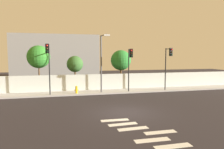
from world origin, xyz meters
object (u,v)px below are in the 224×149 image
object	(u,v)px
roadside_tree_midleft	(75,64)
roadside_tree_midright	(121,60)
fire_hydrant	(76,89)
traffic_light_center	(130,61)
traffic_light_left	(48,58)
street_lamp_curbside	(102,58)
traffic_light_right	(168,60)
roadside_tree_leftmost	(39,57)

from	to	relation	value
roadside_tree_midleft	roadside_tree_midright	distance (m)	5.74
fire_hydrant	traffic_light_center	bearing A→B (deg)	-7.16
roadside_tree_midleft	traffic_light_left	bearing A→B (deg)	-125.51
fire_hydrant	roadside_tree_midright	distance (m)	7.27
roadside_tree_midleft	street_lamp_curbside	bearing A→B (deg)	-52.95
traffic_light_center	fire_hydrant	world-z (taller)	traffic_light_center
roadside_tree_midleft	traffic_light_center	bearing A→B (deg)	-35.56
traffic_light_left	fire_hydrant	bearing A→B (deg)	12.07
traffic_light_right	roadside_tree_midleft	bearing A→B (deg)	159.39
street_lamp_curbside	traffic_light_center	bearing A→B (deg)	-9.40
traffic_light_right	fire_hydrant	bearing A→B (deg)	176.96
street_lamp_curbside	traffic_light_right	bearing A→B (deg)	-2.44
traffic_light_center	roadside_tree_midright	distance (m)	4.01
roadside_tree_midright	street_lamp_curbside	bearing A→B (deg)	-131.08
traffic_light_left	fire_hydrant	distance (m)	4.28
fire_hydrant	roadside_tree_leftmost	distance (m)	6.23
fire_hydrant	roadside_tree_leftmost	world-z (taller)	roadside_tree_leftmost
traffic_light_right	traffic_light_left	bearing A→B (deg)	-179.85
street_lamp_curbside	roadside_tree_leftmost	world-z (taller)	street_lamp_curbside
traffic_light_right	street_lamp_curbside	size ratio (longest dim) A/B	0.79
traffic_light_center	roadside_tree_midright	size ratio (longest dim) A/B	0.97
traffic_light_left	street_lamp_curbside	distance (m)	5.43
traffic_light_right	street_lamp_curbside	xyz separation A→B (m)	(-7.56, 0.32, 0.20)
roadside_tree_midright	traffic_light_center	bearing A→B (deg)	-91.68
traffic_light_center	roadside_tree_midright	world-z (taller)	traffic_light_center
fire_hydrant	roadside_tree_midright	world-z (taller)	roadside_tree_midright
traffic_light_right	fire_hydrant	distance (m)	10.73
traffic_light_center	fire_hydrant	xyz separation A→B (m)	(-5.66, 0.71, -2.98)
fire_hydrant	roadside_tree_midleft	world-z (taller)	roadside_tree_midleft
roadside_tree_midleft	roadside_tree_leftmost	bearing A→B (deg)	-180.00
traffic_light_right	street_lamp_curbside	bearing A→B (deg)	177.56
traffic_light_right	roadside_tree_leftmost	world-z (taller)	roadside_tree_leftmost
traffic_light_left	traffic_light_right	distance (m)	12.98
roadside_tree_leftmost	roadside_tree_midright	xyz separation A→B (m)	(9.84, 0.00, -0.45)
street_lamp_curbside	roadside_tree_leftmost	size ratio (longest dim) A/B	1.15
traffic_light_right	fire_hydrant	world-z (taller)	traffic_light_right
street_lamp_curbside	fire_hydrant	distance (m)	4.25
traffic_light_center	roadside_tree_leftmost	bearing A→B (deg)	157.59
street_lamp_curbside	traffic_light_left	bearing A→B (deg)	-176.24
traffic_light_left	roadside_tree_leftmost	xyz separation A→B (m)	(-1.35, 3.88, 0.12)
fire_hydrant	roadside_tree_leftmost	size ratio (longest dim) A/B	0.15
roadside_tree_midleft	fire_hydrant	bearing A→B (deg)	-90.97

